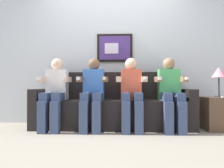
{
  "coord_description": "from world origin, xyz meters",
  "views": [
    {
      "loc": [
        0.14,
        -3.12,
        0.67
      ],
      "look_at": [
        0.0,
        0.15,
        0.7
      ],
      "focal_mm": 34.57,
      "sensor_mm": 36.0,
      "label": 1
    }
  ],
  "objects": [
    {
      "name": "table_lamp",
      "position": [
        1.64,
        0.24,
        0.86
      ],
      "size": [
        0.22,
        0.22,
        0.46
      ],
      "color": "#333338",
      "rests_on": "side_table_right"
    },
    {
      "name": "spare_remote_on_table",
      "position": [
        1.65,
        0.19,
        0.51
      ],
      "size": [
        0.04,
        0.13,
        0.02
      ],
      "primitive_type": "cube",
      "color": "white",
      "rests_on": "side_table_right"
    },
    {
      "name": "person_left_center",
      "position": [
        -0.29,
        0.16,
        0.61
      ],
      "size": [
        0.46,
        0.56,
        1.11
      ],
      "color": "#3F72CC",
      "rests_on": "ground_plane"
    },
    {
      "name": "person_right_center",
      "position": [
        0.29,
        0.16,
        0.61
      ],
      "size": [
        0.46,
        0.56,
        1.11
      ],
      "color": "#D8593F",
      "rests_on": "ground_plane"
    },
    {
      "name": "couch",
      "position": [
        0.0,
        0.33,
        0.31
      ],
      "size": [
        2.5,
        0.58,
        0.9
      ],
      "color": "black",
      "rests_on": "ground_plane"
    },
    {
      "name": "side_table_right",
      "position": [
        1.6,
        0.22,
        0.25
      ],
      "size": [
        0.4,
        0.4,
        0.5
      ],
      "color": "brown",
      "rests_on": "ground_plane"
    },
    {
      "name": "ground_plane",
      "position": [
        0.0,
        0.0,
        0.0
      ],
      "size": [
        6.37,
        6.37,
        0.0
      ],
      "primitive_type": "plane",
      "color": "#9E9384"
    },
    {
      "name": "back_wall_assembly",
      "position": [
        0.0,
        0.76,
        1.3
      ],
      "size": [
        4.9,
        0.1,
        2.6
      ],
      "color": "silver",
      "rests_on": "ground_plane"
    },
    {
      "name": "person_leftmost",
      "position": [
        -0.88,
        0.16,
        0.61
      ],
      "size": [
        0.46,
        0.56,
        1.11
      ],
      "color": "white",
      "rests_on": "ground_plane"
    },
    {
      "name": "person_rightmost",
      "position": [
        0.88,
        0.16,
        0.61
      ],
      "size": [
        0.46,
        0.56,
        1.11
      ],
      "color": "#4CB266",
      "rests_on": "ground_plane"
    }
  ]
}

